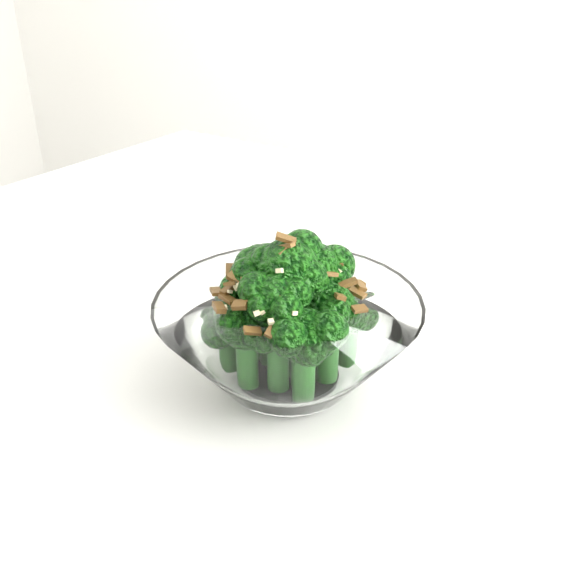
% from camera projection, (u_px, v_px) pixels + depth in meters
% --- Properties ---
extents(table, '(1.37, 1.09, 0.75)m').
position_uv_depth(table, '(373.00, 373.00, 0.62)').
color(table, white).
rests_on(table, ground).
extents(broccoli_dish, '(0.20, 0.20, 0.13)m').
position_uv_depth(broccoli_dish, '(288.00, 330.00, 0.48)').
color(broccoli_dish, white).
rests_on(broccoli_dish, table).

